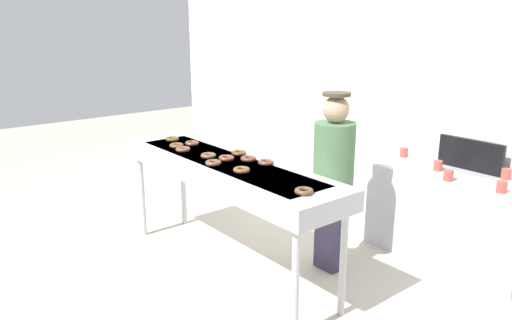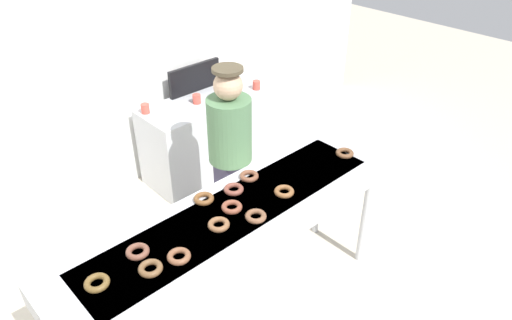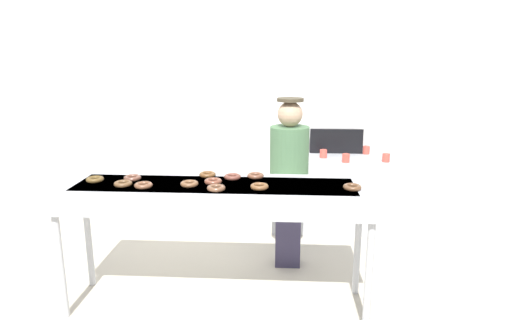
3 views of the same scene
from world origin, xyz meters
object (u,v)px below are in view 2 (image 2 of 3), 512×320
Objects in this scene: chocolate_donut_10 at (97,283)px; menu_display at (195,78)px; chocolate_donut_11 at (179,256)px; paper_cup_1 at (227,99)px; chocolate_donut_5 at (150,268)px; chocolate_donut_0 at (256,216)px; chocolate_donut_7 at (345,153)px; chocolate_donut_6 at (234,189)px; chocolate_donut_4 at (249,176)px; paper_cup_0 at (256,85)px; paper_cup_3 at (145,109)px; prep_counter at (212,134)px; chocolate_donut_9 at (138,252)px; chocolate_donut_1 at (219,225)px; chocolate_donut_8 at (284,192)px; paper_cup_2 at (223,78)px; chocolate_donut_3 at (204,199)px; fryer_conveyor at (236,220)px; chocolate_donut_2 at (232,207)px; paper_cup_4 at (197,99)px; worker_baker at (230,147)px.

menu_display reaches higher than chocolate_donut_10.
paper_cup_1 is (1.75, 1.66, -0.16)m from chocolate_donut_11.
chocolate_donut_5 is 0.17m from chocolate_donut_11.
chocolate_donut_7 is (1.01, 0.09, 0.00)m from chocolate_donut_0.
chocolate_donut_4 is at bearing 13.79° from chocolate_donut_6.
paper_cup_3 is at bearing 164.38° from paper_cup_0.
paper_cup_1 is at bearing -74.84° from prep_counter.
chocolate_donut_7 is 1.73m from chocolate_donut_9.
chocolate_donut_8 is at bearing -4.03° from chocolate_donut_1.
chocolate_donut_9 is at bearing 170.50° from chocolate_donut_8.
paper_cup_3 is (0.38, 1.76, -0.16)m from chocolate_donut_6.
chocolate_donut_11 is 1.44× the size of paper_cup_2.
chocolate_donut_5 is (-0.73, 0.07, 0.00)m from chocolate_donut_0.
chocolate_donut_1 is 1.00× the size of chocolate_donut_5.
chocolate_donut_3 is at bearing 145.25° from chocolate_donut_8.
chocolate_donut_9 is 2.67m from menu_display.
chocolate_donut_9 is at bearing 127.95° from chocolate_donut_11.
fryer_conveyor is 18.57× the size of chocolate_donut_2.
chocolate_donut_1 is at bearing 179.45° from chocolate_donut_7.
paper_cup_4 is (0.96, 1.90, -0.16)m from chocolate_donut_0.
fryer_conveyor is 0.38m from chocolate_donut_4.
chocolate_donut_5 is at bearing -132.67° from paper_cup_4.
chocolate_donut_0 reaches higher than paper_cup_3.
chocolate_donut_0 is at bearing -169.41° from chocolate_donut_8.
chocolate_donut_4 is at bearing 52.94° from chocolate_donut_0.
chocolate_donut_0 reaches higher than fryer_conveyor.
chocolate_donut_6 and chocolate_donut_11 have the same top height.
paper_cup_4 is at bearing 70.74° from chocolate_donut_8.
prep_counter is at bearing 105.16° from paper_cup_1.
chocolate_donut_2 is at bearing 8.78° from chocolate_donut_5.
paper_cup_1 is at bearing -42.13° from paper_cup_4.
chocolate_donut_5 is at bearing -144.76° from paper_cup_0.
paper_cup_4 is (-0.53, -0.23, 0.00)m from paper_cup_2.
chocolate_donut_10 is 1.00× the size of chocolate_donut_11.
chocolate_donut_2 reaches higher than paper_cup_3.
paper_cup_2 is (0.48, 2.05, -0.16)m from chocolate_donut_7.
chocolate_donut_1 is 0.51m from chocolate_donut_9.
paper_cup_3 is at bearing 59.19° from chocolate_donut_5.
worker_baker reaches higher than chocolate_donut_7.
chocolate_donut_5 is (-0.51, -0.03, 0.00)m from chocolate_donut_1.
paper_cup_4 is (1.67, 1.67, -0.16)m from chocolate_donut_9.
chocolate_donut_8 is (0.54, -0.04, 0.00)m from chocolate_donut_1.
prep_counter is (1.86, 1.84, -0.63)m from chocolate_donut_5.
chocolate_donut_6 is 1.44× the size of paper_cup_4.
paper_cup_2 is (0.94, 1.23, -0.05)m from worker_baker.
worker_baker is at bearing 32.98° from chocolate_donut_5.
chocolate_donut_0 is 1.44× the size of paper_cup_2.
chocolate_donut_0 is at bearing -125.00° from paper_cup_2.
menu_display is (0.82, 2.09, -0.06)m from chocolate_donut_8.
chocolate_donut_2 reaches higher than paper_cup_0.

